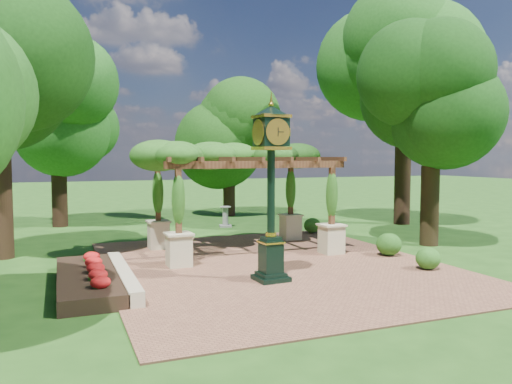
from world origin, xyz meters
name	(u,v)px	position (x,y,z in m)	size (l,w,h in m)	color
ground	(288,273)	(0.00, 0.00, 0.00)	(120.00, 120.00, 0.00)	#1E4714
brick_plaza	(274,265)	(0.00, 1.00, 0.02)	(10.00, 12.00, 0.04)	brown
border_wall	(123,276)	(-4.60, 0.50, 0.20)	(0.35, 5.00, 0.40)	#C6B793
flower_bed	(88,280)	(-5.50, 0.50, 0.18)	(1.50, 5.00, 0.36)	red
pedestal_clock	(271,176)	(-0.87, -0.78, 2.86)	(1.00, 1.00, 4.78)	black
pergola	(242,162)	(-0.10, 3.53, 3.21)	(6.24, 3.95, 3.91)	beige
sundial	(225,218)	(1.31, 9.79, 0.44)	(0.65, 0.65, 1.00)	gray
shrub_front	(428,258)	(4.00, -1.27, 0.36)	(0.72, 0.72, 0.65)	#275E1B
shrub_mid	(389,244)	(4.20, 0.89, 0.42)	(0.85, 0.85, 0.76)	#225317
shrub_back	(312,225)	(4.17, 6.29, 0.37)	(0.74, 0.74, 0.67)	#295D1B
tree_west_far	(57,105)	(-6.10, 12.91, 5.83)	(4.38, 4.38, 8.51)	black
tree_north	(229,126)	(2.95, 14.07, 5.14)	(4.77, 4.77, 7.48)	#301D13
tree_east_far	(405,75)	(9.90, 7.51, 7.42)	(5.85, 5.85, 10.78)	black
tree_east_near	(432,104)	(7.00, 2.16, 5.36)	(4.19, 4.19, 7.82)	#302213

